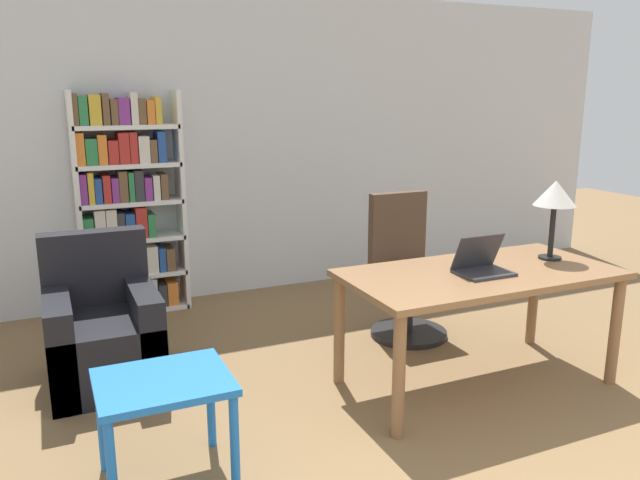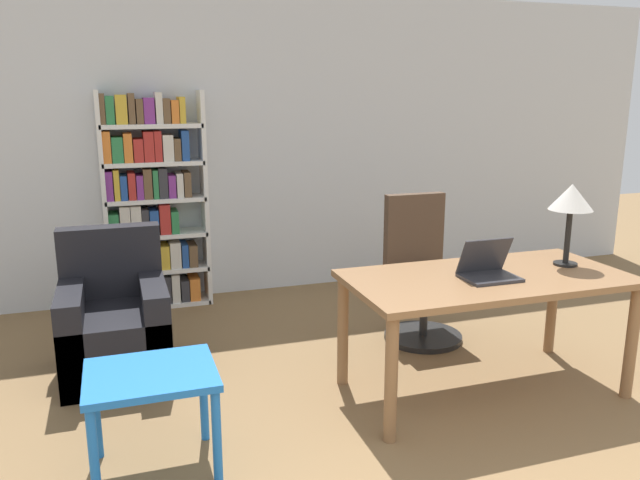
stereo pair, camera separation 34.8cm
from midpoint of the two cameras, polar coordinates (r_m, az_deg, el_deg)
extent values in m
cube|color=silver|center=(5.77, -8.07, 8.49)|extent=(8.00, 0.06, 2.70)
cube|color=olive|center=(3.94, 12.04, -3.09)|extent=(1.71, 0.85, 0.04)
cylinder|color=olive|center=(3.39, 4.24, -12.41)|extent=(0.07, 0.07, 0.71)
cylinder|color=olive|center=(4.32, 23.32, -7.70)|extent=(0.07, 0.07, 0.71)
cylinder|color=olive|center=(3.99, -0.75, -8.30)|extent=(0.07, 0.07, 0.71)
cylinder|color=olive|center=(4.80, 16.99, -5.09)|extent=(0.07, 0.07, 0.71)
cube|color=#2D2D33|center=(3.86, 12.28, -3.00)|extent=(0.32, 0.24, 0.02)
cube|color=#2D2D33|center=(3.89, 11.76, -1.07)|extent=(0.32, 0.10, 0.22)
cube|color=#19233D|center=(3.89, 11.71, -1.02)|extent=(0.29, 0.09, 0.19)
cylinder|color=black|center=(4.35, 18.15, -1.56)|extent=(0.15, 0.15, 0.01)
cylinder|color=black|center=(4.31, 18.32, 0.74)|extent=(0.04, 0.04, 0.34)
cone|color=silver|center=(4.26, 18.57, 4.07)|extent=(0.27, 0.27, 0.16)
cylinder|color=black|center=(4.87, 6.07, -8.48)|extent=(0.58, 0.58, 0.04)
cylinder|color=#262626|center=(4.80, 6.12, -6.31)|extent=(0.06, 0.06, 0.35)
cube|color=#4C3828|center=(4.73, 6.19, -3.73)|extent=(0.49, 0.49, 0.10)
cube|color=#4C3828|center=(4.82, 5.06, 0.86)|extent=(0.47, 0.08, 0.59)
cube|color=blue|center=(3.09, -17.39, -12.37)|extent=(0.61, 0.51, 0.04)
cylinder|color=blue|center=(3.01, -21.88, -19.22)|extent=(0.04, 0.04, 0.50)
cylinder|color=blue|center=(3.06, -11.21, -17.92)|extent=(0.04, 0.04, 0.50)
cylinder|color=blue|center=(3.40, -22.25, -15.37)|extent=(0.04, 0.04, 0.50)
cylinder|color=blue|center=(3.44, -12.93, -14.31)|extent=(0.04, 0.04, 0.50)
cube|color=black|center=(4.33, -21.33, -9.35)|extent=(0.67, 0.78, 0.44)
cube|color=black|center=(4.48, -22.06, -2.34)|extent=(0.67, 0.16, 0.49)
cube|color=black|center=(4.30, -24.87, -8.61)|extent=(0.16, 0.78, 0.61)
cube|color=black|center=(4.31, -18.00, -7.93)|extent=(0.16, 0.78, 0.61)
cube|color=white|center=(5.41, -22.99, 2.69)|extent=(0.04, 0.28, 1.85)
cube|color=white|center=(5.49, -14.40, 3.46)|extent=(0.04, 0.28, 1.85)
cube|color=white|center=(5.65, -17.99, -5.97)|extent=(0.82, 0.28, 0.04)
cube|color=#2D7F47|center=(5.60, -21.63, -5.12)|extent=(0.09, 0.24, 0.21)
cube|color=orange|center=(5.60, -20.65, -5.14)|extent=(0.09, 0.24, 0.19)
cube|color=#7F338C|center=(5.60, -19.92, -4.83)|extent=(0.05, 0.24, 0.24)
cube|color=#2D7F47|center=(5.60, -19.31, -4.82)|extent=(0.05, 0.24, 0.23)
cube|color=silver|center=(5.61, -18.57, -4.68)|extent=(0.08, 0.24, 0.24)
cube|color=#333338|center=(5.62, -17.71, -4.61)|extent=(0.08, 0.24, 0.24)
cube|color=silver|center=(5.62, -16.89, -4.46)|extent=(0.07, 0.24, 0.25)
cube|color=#333338|center=(5.64, -16.07, -4.68)|extent=(0.07, 0.24, 0.19)
cube|color=orange|center=(5.65, -15.22, -4.54)|extent=(0.09, 0.24, 0.20)
cube|color=white|center=(5.56, -18.21, -2.97)|extent=(0.82, 0.28, 0.04)
cube|color=brown|center=(5.51, -22.03, -1.92)|extent=(0.07, 0.24, 0.25)
cube|color=#2D7F47|center=(5.51, -21.23, -1.86)|extent=(0.08, 0.24, 0.24)
cube|color=silver|center=(5.51, -20.49, -1.77)|extent=(0.05, 0.24, 0.25)
cube|color=#333338|center=(5.52, -19.70, -1.97)|extent=(0.08, 0.24, 0.19)
cube|color=brown|center=(5.52, -18.77, -1.63)|extent=(0.08, 0.24, 0.24)
cube|color=gold|center=(5.54, -17.86, -1.75)|extent=(0.08, 0.24, 0.20)
cube|color=silver|center=(5.54, -16.96, -1.54)|extent=(0.09, 0.24, 0.23)
cube|color=#234C99|center=(5.56, -16.13, -1.57)|extent=(0.05, 0.24, 0.20)
cube|color=brown|center=(5.57, -15.42, -1.56)|extent=(0.07, 0.24, 0.19)
cube|color=white|center=(5.49, -18.44, 0.11)|extent=(0.82, 0.28, 0.04)
cube|color=#2D7F47|center=(5.45, -22.21, 0.94)|extent=(0.08, 0.24, 0.19)
cube|color=silver|center=(5.44, -21.28, 1.34)|extent=(0.08, 0.24, 0.25)
cube|color=silver|center=(5.45, -20.36, 1.42)|extent=(0.08, 0.24, 0.25)
cube|color=#333338|center=(5.46, -19.58, 1.32)|extent=(0.06, 0.24, 0.22)
cube|color=#234C99|center=(5.46, -18.83, 1.34)|extent=(0.07, 0.24, 0.21)
cube|color=#B72D28|center=(5.47, -17.92, 1.65)|extent=(0.09, 0.24, 0.25)
cube|color=#2D7F47|center=(5.48, -17.06, 1.41)|extent=(0.06, 0.24, 0.19)
cube|color=white|center=(5.43, -18.68, 3.27)|extent=(0.82, 0.28, 0.04)
cube|color=#7F338C|center=(5.39, -22.65, 4.36)|extent=(0.06, 0.24, 0.24)
cube|color=gold|center=(5.39, -22.04, 4.47)|extent=(0.04, 0.24, 0.25)
cube|color=#234C99|center=(5.40, -21.45, 4.27)|extent=(0.05, 0.24, 0.20)
cube|color=#B72D28|center=(5.40, -20.77, 4.44)|extent=(0.06, 0.24, 0.22)
cube|color=#7F338C|center=(5.40, -20.10, 4.38)|extent=(0.05, 0.24, 0.20)
cube|color=brown|center=(5.40, -19.44, 4.70)|extent=(0.07, 0.24, 0.25)
cube|color=#2D7F47|center=(5.41, -18.77, 4.70)|extent=(0.04, 0.24, 0.24)
cube|color=#333338|center=(5.42, -18.13, 4.82)|extent=(0.07, 0.24, 0.25)
cube|color=#7F338C|center=(5.43, -17.36, 4.57)|extent=(0.06, 0.24, 0.19)
cube|color=silver|center=(5.43, -16.68, 4.70)|extent=(0.05, 0.24, 0.20)
cube|color=brown|center=(5.44, -16.02, 4.79)|extent=(0.06, 0.24, 0.21)
cube|color=white|center=(5.39, -18.92, 6.49)|extent=(0.82, 0.28, 0.04)
cube|color=orange|center=(5.36, -22.92, 7.69)|extent=(0.06, 0.24, 0.25)
cube|color=#2D7F47|center=(5.36, -22.03, 7.52)|extent=(0.09, 0.24, 0.21)
cube|color=orange|center=(5.36, -21.15, 7.74)|extent=(0.07, 0.24, 0.23)
cube|color=#B72D28|center=(5.37, -20.27, 7.57)|extent=(0.08, 0.24, 0.19)
cube|color=#B72D28|center=(5.37, -19.41, 7.95)|extent=(0.08, 0.24, 0.25)
cube|color=#B72D28|center=(5.38, -18.62, 8.03)|extent=(0.06, 0.24, 0.25)
cube|color=silver|center=(5.39, -17.75, 7.93)|extent=(0.09, 0.24, 0.22)
cube|color=brown|center=(5.40, -16.95, 7.82)|extent=(0.05, 0.24, 0.18)
cube|color=#234C99|center=(5.41, -16.28, 8.22)|extent=(0.06, 0.24, 0.25)
cube|color=white|center=(5.37, -19.17, 9.75)|extent=(0.82, 0.28, 0.04)
cube|color=brown|center=(5.34, -23.34, 10.90)|extent=(0.04, 0.24, 0.24)
cube|color=#2D7F47|center=(5.34, -22.71, 10.85)|extent=(0.07, 0.24, 0.22)
cube|color=gold|center=(5.34, -21.77, 10.98)|extent=(0.09, 0.24, 0.23)
cube|color=brown|center=(5.35, -20.91, 11.12)|extent=(0.05, 0.24, 0.25)
cube|color=brown|center=(5.35, -20.23, 10.93)|extent=(0.05, 0.24, 0.20)
cube|color=#7F338C|center=(5.36, -19.43, 11.04)|extent=(0.09, 0.24, 0.21)
cube|color=silver|center=(5.37, -18.59, 11.34)|extent=(0.06, 0.24, 0.25)
cube|color=brown|center=(5.37, -17.93, 11.13)|extent=(0.06, 0.24, 0.20)
cube|color=orange|center=(5.38, -17.22, 11.10)|extent=(0.06, 0.24, 0.19)
cube|color=gold|center=(5.39, -16.59, 11.29)|extent=(0.05, 0.24, 0.22)
camera|label=1|loc=(0.17, -92.79, -0.66)|focal=35.00mm
camera|label=2|loc=(0.17, 87.21, 0.66)|focal=35.00mm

